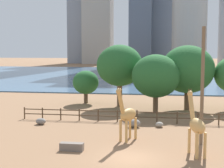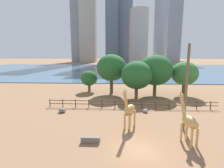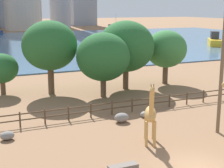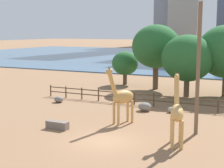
{
  "view_description": "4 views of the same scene",
  "coord_description": "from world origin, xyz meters",
  "px_view_note": "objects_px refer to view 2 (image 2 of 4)",
  "views": [
    {
      "loc": [
        2.33,
        -23.48,
        7.64
      ],
      "look_at": [
        -3.92,
        16.73,
        3.55
      ],
      "focal_mm": 55.0,
      "sensor_mm": 36.0,
      "label": 1
    },
    {
      "loc": [
        -1.75,
        -14.31,
        8.4
      ],
      "look_at": [
        -3.66,
        23.2,
        1.87
      ],
      "focal_mm": 28.0,
      "sensor_mm": 36.0,
      "label": 2
    },
    {
      "loc": [
        -12.73,
        -15.72,
        9.71
      ],
      "look_at": [
        0.37,
        14.05,
        2.4
      ],
      "focal_mm": 55.0,
      "sensor_mm": 36.0,
      "label": 3
    },
    {
      "loc": [
        10.22,
        -20.06,
        7.41
      ],
      "look_at": [
        -2.34,
        6.15,
        2.95
      ],
      "focal_mm": 55.0,
      "sensor_mm": 36.0,
      "label": 4
    }
  ],
  "objects_px": {
    "boulder_by_pole": "(128,110)",
    "boat_tug": "(184,65)",
    "feeding_trough": "(91,139)",
    "utility_pole": "(186,88)",
    "tree_left_large": "(111,68)",
    "giraffe_tall": "(129,109)",
    "tree_right_tall": "(137,75)",
    "boat_ferry": "(122,64)",
    "tree_left_small": "(185,73)",
    "boulder_small": "(145,111)",
    "giraffe_companion": "(189,121)",
    "tree_right_small": "(155,70)",
    "boulder_near_fence": "(62,110)",
    "tree_center_broad": "(89,78)"
  },
  "relations": [
    {
      "from": "boulder_small",
      "to": "tree_center_broad",
      "type": "distance_m",
      "value": 17.64
    },
    {
      "from": "giraffe_companion",
      "to": "boulder_near_fence",
      "type": "bearing_deg",
      "value": 43.42
    },
    {
      "from": "boulder_by_pole",
      "to": "tree_center_broad",
      "type": "height_order",
      "value": "tree_center_broad"
    },
    {
      "from": "boulder_small",
      "to": "tree_left_small",
      "type": "relative_size",
      "value": 0.11
    },
    {
      "from": "giraffe_companion",
      "to": "tree_right_small",
      "type": "relative_size",
      "value": 0.58
    },
    {
      "from": "boat_ferry",
      "to": "boat_tug",
      "type": "bearing_deg",
      "value": -92.53
    },
    {
      "from": "tree_left_large",
      "to": "boat_ferry",
      "type": "distance_m",
      "value": 91.81
    },
    {
      "from": "giraffe_companion",
      "to": "tree_left_small",
      "type": "height_order",
      "value": "tree_left_small"
    },
    {
      "from": "giraffe_tall",
      "to": "tree_right_tall",
      "type": "xyz_separation_m",
      "value": [
        1.97,
        13.74,
        2.22
      ]
    },
    {
      "from": "giraffe_tall",
      "to": "tree_center_broad",
      "type": "height_order",
      "value": "giraffe_tall"
    },
    {
      "from": "utility_pole",
      "to": "tree_left_large",
      "type": "relative_size",
      "value": 1.14
    },
    {
      "from": "utility_pole",
      "to": "tree_left_large",
      "type": "height_order",
      "value": "utility_pole"
    },
    {
      "from": "giraffe_companion",
      "to": "tree_left_large",
      "type": "distance_m",
      "value": 22.47
    },
    {
      "from": "boulder_small",
      "to": "boat_tug",
      "type": "relative_size",
      "value": 0.09
    },
    {
      "from": "boulder_near_fence",
      "to": "tree_center_broad",
      "type": "xyz_separation_m",
      "value": [
        1.37,
        14.38,
        2.65
      ]
    },
    {
      "from": "boulder_by_pole",
      "to": "boulder_near_fence",
      "type": "bearing_deg",
      "value": -178.78
    },
    {
      "from": "feeding_trough",
      "to": "tree_right_small",
      "type": "relative_size",
      "value": 0.22
    },
    {
      "from": "feeding_trough",
      "to": "boat_tug",
      "type": "relative_size",
      "value": 0.2
    },
    {
      "from": "boulder_small",
      "to": "tree_left_small",
      "type": "distance_m",
      "value": 15.09
    },
    {
      "from": "boulder_near_fence",
      "to": "tree_right_small",
      "type": "relative_size",
      "value": 0.13
    },
    {
      "from": "boulder_near_fence",
      "to": "tree_right_small",
      "type": "height_order",
      "value": "tree_right_small"
    },
    {
      "from": "feeding_trough",
      "to": "tree_center_broad",
      "type": "bearing_deg",
      "value": 100.52
    },
    {
      "from": "utility_pole",
      "to": "tree_right_small",
      "type": "relative_size",
      "value": 1.15
    },
    {
      "from": "tree_left_small",
      "to": "boat_ferry",
      "type": "relative_size",
      "value": 1.06
    },
    {
      "from": "boulder_by_pole",
      "to": "tree_left_small",
      "type": "xyz_separation_m",
      "value": [
        11.71,
        11.58,
        4.07
      ]
    },
    {
      "from": "tree_left_large",
      "to": "tree_right_tall",
      "type": "distance_m",
      "value": 6.25
    },
    {
      "from": "giraffe_tall",
      "to": "boat_ferry",
      "type": "distance_m",
      "value": 109.08
    },
    {
      "from": "tree_left_large",
      "to": "boat_ferry",
      "type": "height_order",
      "value": "tree_left_large"
    },
    {
      "from": "tree_right_tall",
      "to": "tree_right_small",
      "type": "relative_size",
      "value": 0.86
    },
    {
      "from": "giraffe_tall",
      "to": "tree_left_small",
      "type": "height_order",
      "value": "tree_left_small"
    },
    {
      "from": "boulder_small",
      "to": "tree_right_tall",
      "type": "bearing_deg",
      "value": 94.38
    },
    {
      "from": "boat_tug",
      "to": "feeding_trough",
      "type": "bearing_deg",
      "value": -39.83
    },
    {
      "from": "boulder_by_pole",
      "to": "boat_ferry",
      "type": "bearing_deg",
      "value": 90.05
    },
    {
      "from": "tree_right_tall",
      "to": "tree_left_small",
      "type": "distance_m",
      "value": 10.28
    },
    {
      "from": "giraffe_companion",
      "to": "feeding_trough",
      "type": "relative_size",
      "value": 2.64
    },
    {
      "from": "boulder_by_pole",
      "to": "boat_tug",
      "type": "bearing_deg",
      "value": 66.2
    },
    {
      "from": "feeding_trough",
      "to": "tree_right_tall",
      "type": "relative_size",
      "value": 0.25
    },
    {
      "from": "boulder_by_pole",
      "to": "feeding_trough",
      "type": "relative_size",
      "value": 0.71
    },
    {
      "from": "utility_pole",
      "to": "giraffe_companion",
      "type": "bearing_deg",
      "value": -102.48
    },
    {
      "from": "tree_left_small",
      "to": "boulder_near_fence",
      "type": "bearing_deg",
      "value": -151.0
    },
    {
      "from": "feeding_trough",
      "to": "boat_ferry",
      "type": "distance_m",
      "value": 112.65
    },
    {
      "from": "giraffe_tall",
      "to": "tree_right_small",
      "type": "relative_size",
      "value": 0.58
    },
    {
      "from": "boulder_by_pole",
      "to": "tree_right_small",
      "type": "xyz_separation_m",
      "value": [
        5.77,
        11.06,
        4.74
      ]
    },
    {
      "from": "feeding_trough",
      "to": "boat_tug",
      "type": "distance_m",
      "value": 100.16
    },
    {
      "from": "boulder_by_pole",
      "to": "feeding_trough",
      "type": "height_order",
      "value": "boulder_by_pole"
    },
    {
      "from": "giraffe_tall",
      "to": "tree_right_small",
      "type": "xyz_separation_m",
      "value": [
        5.89,
        16.14,
        2.94
      ]
    },
    {
      "from": "giraffe_companion",
      "to": "tree_right_small",
      "type": "height_order",
      "value": "tree_right_small"
    },
    {
      "from": "boat_ferry",
      "to": "giraffe_tall",
      "type": "bearing_deg",
      "value": -152.75
    },
    {
      "from": "boulder_by_pole",
      "to": "feeding_trough",
      "type": "xyz_separation_m",
      "value": [
        -3.96,
        -8.59,
        -0.1
      ]
    },
    {
      "from": "tree_center_broad",
      "to": "boulder_by_pole",
      "type": "bearing_deg",
      "value": -59.98
    }
  ]
}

